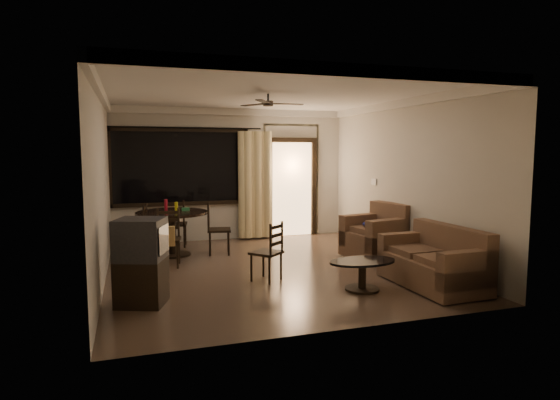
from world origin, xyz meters
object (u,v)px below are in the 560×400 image
object	(u,v)px
sofa	(436,263)
tv_cabinet	(141,262)
dining_chair_south	(168,248)
dining_chair_north	(176,233)
coffee_table	(362,270)
side_chair	(267,263)
dining_chair_east	(219,239)
dining_chair_west	(136,241)
dining_table	(172,221)
armchair	(378,236)

from	to	relation	value
sofa	tv_cabinet	bearing A→B (deg)	172.13
dining_chair_south	dining_chair_north	world-z (taller)	same
sofa	coffee_table	bearing A→B (deg)	170.81
dining_chair_south	side_chair	xyz separation A→B (m)	(1.33, -1.30, -0.04)
dining_chair_north	tv_cabinet	distance (m)	3.56
coffee_table	side_chair	xyz separation A→B (m)	(-1.11, 0.86, -0.02)
dining_chair_east	dining_chair_south	bearing A→B (deg)	135.70
dining_chair_east	side_chair	bearing A→B (deg)	-159.86
dining_chair_west	dining_chair_east	bearing A→B (deg)	88.75
coffee_table	dining_chair_north	bearing A→B (deg)	119.70
dining_chair_west	dining_table	bearing A→B (deg)	87.25
dining_chair_south	tv_cabinet	distance (m)	1.92
dining_chair_east	tv_cabinet	distance (m)	2.94
sofa	armchair	size ratio (longest dim) A/B	1.43
dining_chair_east	side_chair	world-z (taller)	dining_chair_east
dining_chair_south	tv_cabinet	bearing A→B (deg)	-93.71
armchair	dining_chair_east	bearing A→B (deg)	145.72
dining_chair_south	armchair	xyz separation A→B (m)	(3.66, -0.45, 0.09)
dining_chair_west	dining_chair_east	world-z (taller)	same
dining_chair_west	armchair	xyz separation A→B (m)	(4.15, -1.44, 0.11)
dining_chair_west	dining_chair_south	size ratio (longest dim) A/B	1.00
dining_chair_north	sofa	distance (m)	5.09
dining_chair_west	side_chair	distance (m)	2.93
dining_table	dining_chair_north	bearing A→B (deg)	80.03
dining_chair_east	side_chair	xyz separation A→B (m)	(0.36, -2.00, -0.02)
tv_cabinet	side_chair	xyz separation A→B (m)	(1.78, 0.55, -0.28)
dining_chair_south	sofa	distance (m)	4.21
tv_cabinet	sofa	world-z (taller)	tv_cabinet
dining_table	sofa	world-z (taller)	dining_table
dining_table	side_chair	xyz separation A→B (m)	(1.18, -2.15, -0.37)
dining_chair_west	side_chair	bearing A→B (deg)	48.45
dining_chair_north	sofa	bearing A→B (deg)	139.52
tv_cabinet	coffee_table	world-z (taller)	tv_cabinet
dining_chair_east	side_chair	distance (m)	2.03
dining_chair_east	armchair	size ratio (longest dim) A/B	0.86
dining_chair_west	side_chair	size ratio (longest dim) A/B	1.08
armchair	side_chair	size ratio (longest dim) A/B	1.26
dining_chair_west	coffee_table	distance (m)	4.30
dining_table	side_chair	bearing A→B (deg)	-61.28
armchair	side_chair	world-z (taller)	armchair
coffee_table	tv_cabinet	bearing A→B (deg)	173.95
armchair	coffee_table	xyz separation A→B (m)	(-1.21, -1.71, -0.11)
dining_table	tv_cabinet	bearing A→B (deg)	-102.66
dining_table	armchair	xyz separation A→B (m)	(3.51, -1.29, -0.24)
dining_table	dining_chair_east	distance (m)	0.91
dining_chair_south	tv_cabinet	size ratio (longest dim) A/B	0.88
armchair	dining_table	bearing A→B (deg)	148.59
sofa	dining_chair_south	bearing A→B (deg)	145.39
tv_cabinet	armchair	xyz separation A→B (m)	(4.11, 1.41, -0.15)
armchair	tv_cabinet	bearing A→B (deg)	-172.29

